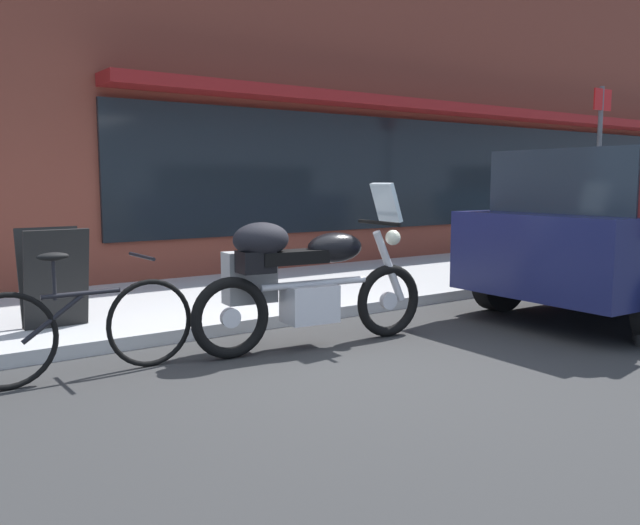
# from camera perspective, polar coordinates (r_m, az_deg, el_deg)

# --- Properties ---
(ground_plane) EXTENTS (80.00, 80.00, 0.00)m
(ground_plane) POSITION_cam_1_polar(r_m,az_deg,el_deg) (5.35, 0.13, -8.43)
(ground_plane) COLOR #2F2F2F
(storefront_building) EXTENTS (24.03, 0.90, 6.92)m
(storefront_building) POSITION_cam_1_polar(r_m,az_deg,el_deg) (14.08, 16.99, 14.72)
(storefront_building) COLOR brown
(storefront_building) RESTS_ON ground_plane
(sidewalk_curb) EXTENTS (30.00, 2.96, 0.12)m
(sidewalk_curb) POSITION_cam_1_polar(r_m,az_deg,el_deg) (13.92, 24.34, 0.77)
(sidewalk_curb) COLOR #ACACAC
(sidewalk_curb) RESTS_ON ground_plane
(touring_motorcycle) EXTENTS (2.22, 0.81, 1.41)m
(touring_motorcycle) POSITION_cam_1_polar(r_m,az_deg,el_deg) (5.64, -1.73, -1.29)
(touring_motorcycle) COLOR black
(touring_motorcycle) RESTS_ON ground_plane
(parked_bicycle) EXTENTS (1.70, 0.48, 0.93)m
(parked_bicycle) POSITION_cam_1_polar(r_m,az_deg,el_deg) (5.12, -19.78, -5.27)
(parked_bicycle) COLOR black
(parked_bicycle) RESTS_ON ground_plane
(sandwich_board_sign) EXTENTS (0.55, 0.40, 0.89)m
(sandwich_board_sign) POSITION_cam_1_polar(r_m,az_deg,el_deg) (6.41, -21.92, -1.20)
(sandwich_board_sign) COLOR black
(sandwich_board_sign) RESTS_ON sidewalk_curb
(parking_sign_pole) EXTENTS (0.44, 0.07, 2.73)m
(parking_sign_pole) POSITION_cam_1_polar(r_m,az_deg,el_deg) (11.18, 22.81, 8.00)
(parking_sign_pole) COLOR #59595B
(parking_sign_pole) RESTS_ON sidewalk_curb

